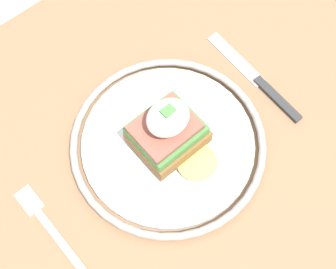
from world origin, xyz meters
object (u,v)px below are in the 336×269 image
object	(u,v)px
fork	(51,228)
knife	(261,83)
sandwich	(168,131)
plate	(168,143)

from	to	relation	value
fork	knife	world-z (taller)	knife
sandwich	knife	bearing A→B (deg)	-4.91
sandwich	knife	xyz separation A→B (m)	(0.16, -0.01, -0.05)
plate	knife	world-z (taller)	plate
fork	knife	bearing A→B (deg)	-3.81
plate	fork	bearing A→B (deg)	177.28
sandwich	fork	size ratio (longest dim) A/B	0.77
plate	sandwich	bearing A→B (deg)	-141.49
knife	fork	bearing A→B (deg)	176.19
plate	sandwich	world-z (taller)	sandwich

